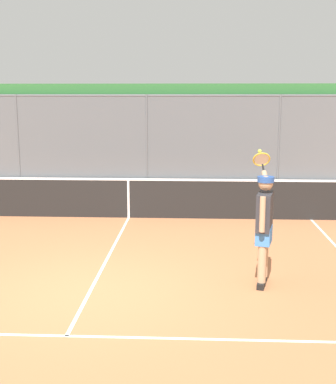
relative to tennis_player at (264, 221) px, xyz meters
The scene contains 5 objects.
ground_plane 2.86m from the tennis_player, ahead, with size 60.00×60.00×0.00m, color #B76B42.
court_line_markings 3.56m from the tennis_player, 39.48° to the left, with size 8.75×11.24×0.01m.
fence_backdrop 10.29m from the tennis_player, 75.14° to the right, with size 20.38×1.37×3.27m.
tennis_net 5.05m from the tennis_player, 58.38° to the right, with size 11.25×0.09×1.07m.
tennis_player is the anchor object (origin of this frame).
Camera 1 is at (-1.54, 7.23, 2.93)m, focal length 48.04 mm.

